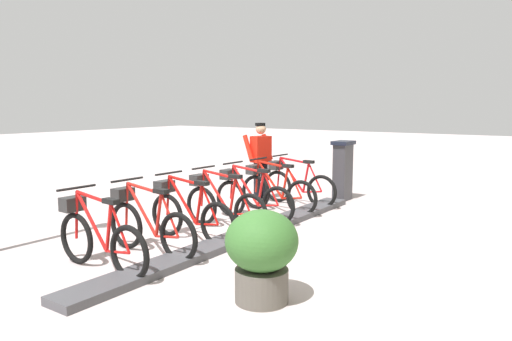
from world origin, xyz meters
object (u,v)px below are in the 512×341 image
at_px(bike_docked_3, 222,204).
at_px(bike_docked_0, 296,184).
at_px(bike_docked_5, 147,224).
at_px(planter_bush, 262,251).
at_px(bike_docked_1, 275,190).
at_px(payment_kiosk, 343,169).
at_px(bike_docked_4, 188,213).
at_px(bike_docked_6, 97,237).
at_px(worker_near_rack, 260,158).
at_px(bike_docked_2, 250,196).

bearing_deg(bike_docked_3, bike_docked_0, -90.00).
relative_size(bike_docked_0, bike_docked_5, 1.00).
xyz_separation_m(bike_docked_3, planter_bush, (-2.18, 2.05, 0.11)).
bearing_deg(bike_docked_1, payment_kiosk, -107.47).
xyz_separation_m(bike_docked_4, bike_docked_6, (0.00, 1.62, 0.00)).
height_order(bike_docked_0, worker_near_rack, worker_near_rack).
height_order(bike_docked_2, bike_docked_4, same).
xyz_separation_m(bike_docked_2, planter_bush, (-2.18, 2.86, 0.11)).
bearing_deg(bike_docked_6, bike_docked_5, -90.00).
xyz_separation_m(bike_docked_4, worker_near_rack, (0.90, -3.27, 0.48)).
height_order(bike_docked_4, planter_bush, bike_docked_4).
bearing_deg(planter_bush, bike_docked_3, -43.24).
height_order(payment_kiosk, bike_docked_3, payment_kiosk).
xyz_separation_m(payment_kiosk, bike_docked_6, (0.57, 5.86, -0.24)).
xyz_separation_m(payment_kiosk, bike_docked_1, (0.57, 1.82, -0.24)).
height_order(bike_docked_6, planter_bush, bike_docked_6).
relative_size(bike_docked_2, bike_docked_6, 1.00).
relative_size(payment_kiosk, bike_docked_2, 0.74).
bearing_deg(planter_bush, payment_kiosk, -73.64).
distance_m(payment_kiosk, bike_docked_6, 5.89).
relative_size(bike_docked_0, bike_docked_1, 1.00).
bearing_deg(worker_near_rack, payment_kiosk, -146.60).
bearing_deg(bike_docked_2, worker_near_rack, -61.30).
relative_size(bike_docked_1, bike_docked_2, 1.00).
relative_size(payment_kiosk, bike_docked_0, 0.74).
xyz_separation_m(payment_kiosk, bike_docked_4, (0.57, 4.24, -0.24)).
bearing_deg(payment_kiosk, bike_docked_0, 60.44).
height_order(bike_docked_0, bike_docked_3, same).
distance_m(bike_docked_4, planter_bush, 2.52).
distance_m(bike_docked_2, bike_docked_3, 0.81).
xyz_separation_m(worker_near_rack, planter_bush, (-3.09, 4.51, -0.37)).
relative_size(payment_kiosk, planter_bush, 1.32).
distance_m(payment_kiosk, bike_docked_0, 1.18).
bearing_deg(bike_docked_2, bike_docked_6, 90.00).
bearing_deg(bike_docked_2, bike_docked_4, 90.00).
relative_size(payment_kiosk, bike_docked_4, 0.74).
relative_size(bike_docked_0, bike_docked_3, 1.00).
height_order(worker_near_rack, planter_bush, worker_near_rack).
bearing_deg(bike_docked_3, bike_docked_6, 90.00).
bearing_deg(bike_docked_0, worker_near_rack, -2.17).
distance_m(bike_docked_2, planter_bush, 3.60).
relative_size(bike_docked_1, bike_docked_3, 1.00).
distance_m(bike_docked_0, bike_docked_6, 4.85).
height_order(bike_docked_1, bike_docked_6, same).
relative_size(bike_docked_5, bike_docked_6, 1.00).
distance_m(bike_docked_3, worker_near_rack, 2.67).
bearing_deg(bike_docked_4, planter_bush, 150.32).
bearing_deg(worker_near_rack, planter_bush, 124.37).
height_order(bike_docked_5, worker_near_rack, worker_near_rack).
distance_m(bike_docked_3, bike_docked_4, 0.81).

